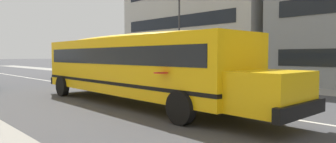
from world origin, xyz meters
The scene contains 6 objects.
ground_plane centered at (0.00, 0.00, 0.00)m, with size 400.00×400.00×0.00m, color #424244.
sidewalk_far centered at (0.00, 8.37, 0.01)m, with size 120.00×3.00×0.01m, color gray.
lane_centreline centered at (0.00, 0.00, 0.00)m, with size 110.00×0.16×0.01m, color silver.
school_bus centered at (-1.64, -1.84, 1.74)m, with size 13.14×3.24×2.93m.
parked_car_maroon_by_hydrant centered at (-20.14, 5.70, 0.84)m, with size 3.93×1.94×1.64m.
street_lamp centered at (-8.47, 7.67, 4.31)m, with size 0.44×0.44×6.80m.
Camera 1 is at (8.38, -9.37, 2.03)m, focal length 31.81 mm.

